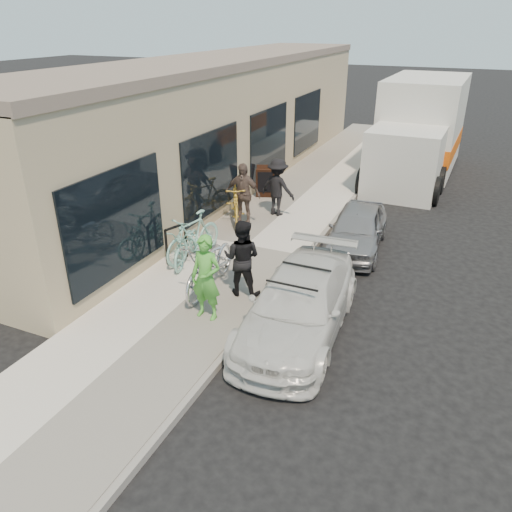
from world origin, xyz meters
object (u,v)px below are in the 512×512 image
(tandem_bike, at_px, (211,264))
(man_standing, at_px, (242,258))
(woman_rider, at_px, (206,278))
(bystander_a, at_px, (278,187))
(sedan_white, at_px, (299,305))
(moving_truck, at_px, (419,133))
(cruiser_bike_a, at_px, (193,236))
(cruiser_bike_b, at_px, (187,244))
(sandwich_board, at_px, (265,182))
(bystander_b, at_px, (243,194))
(sedan_silver, at_px, (357,229))
(bike_rack, at_px, (176,240))
(cruiser_bike_c, at_px, (235,203))

(tandem_bike, bearing_deg, man_standing, 3.94)
(tandem_bike, xyz_separation_m, woman_rider, (0.46, -1.00, 0.27))
(woman_rider, distance_m, bystander_a, 5.75)
(sedan_white, height_order, moving_truck, moving_truck)
(cruiser_bike_a, height_order, cruiser_bike_b, cruiser_bike_a)
(sandwich_board, bearing_deg, bystander_b, -102.46)
(sedan_white, distance_m, moving_truck, 11.85)
(sandwich_board, distance_m, man_standing, 6.25)
(tandem_bike, distance_m, bystander_a, 4.71)
(tandem_bike, xyz_separation_m, man_standing, (0.68, 0.09, 0.24))
(sandwich_board, xyz_separation_m, sedan_silver, (3.54, -2.47, -0.09))
(tandem_bike, bearing_deg, sedan_silver, 54.01)
(sandwich_board, height_order, sedan_white, sedan_white)
(bike_rack, xyz_separation_m, moving_truck, (3.98, 10.35, 0.84))
(cruiser_bike_a, bearing_deg, bike_rack, -128.11)
(tandem_bike, bearing_deg, sedan_white, -18.83)
(cruiser_bike_b, bearing_deg, sedan_white, -38.29)
(tandem_bike, bearing_deg, bike_rack, 144.22)
(bike_rack, height_order, sedan_white, sedan_white)
(man_standing, bearing_deg, sedan_silver, -121.86)
(sedan_silver, relative_size, man_standing, 2.00)
(sandwich_board, relative_size, cruiser_bike_a, 0.52)
(tandem_bike, xyz_separation_m, cruiser_bike_a, (-1.09, 1.14, -0.01))
(sedan_silver, distance_m, moving_truck, 7.75)
(sedan_silver, relative_size, tandem_bike, 1.50)
(sandwich_board, distance_m, sedan_white, 7.44)
(cruiser_bike_c, bearing_deg, cruiser_bike_a, -114.44)
(man_standing, xyz_separation_m, cruiser_bike_b, (-1.82, 0.84, -0.36))
(sandwich_board, bearing_deg, cruiser_bike_a, -107.97)
(sedan_silver, relative_size, bystander_a, 1.96)
(sandwich_board, distance_m, woman_rider, 7.24)
(moving_truck, height_order, tandem_bike, moving_truck)
(bike_rack, xyz_separation_m, cruiser_bike_a, (0.30, 0.27, 0.03))
(cruiser_bike_a, bearing_deg, man_standing, -20.71)
(woman_rider, relative_size, cruiser_bike_b, 0.99)
(sandwich_board, relative_size, tandem_bike, 0.45)
(cruiser_bike_b, bearing_deg, tandem_bike, -52.91)
(sedan_silver, bearing_deg, sandwich_board, 140.35)
(bike_rack, height_order, sandwich_board, sandwich_board)
(woman_rider, xyz_separation_m, cruiser_bike_c, (-1.70, 4.69, -0.28))
(cruiser_bike_a, bearing_deg, sandwich_board, 102.64)
(cruiser_bike_c, bearing_deg, sedan_white, -79.35)
(moving_truck, xyz_separation_m, tandem_bike, (-2.59, -11.22, -0.80))
(bike_rack, bearing_deg, sedan_silver, 36.45)
(bike_rack, height_order, cruiser_bike_a, cruiser_bike_a)
(sedan_silver, height_order, man_standing, man_standing)
(sandwich_board, height_order, tandem_bike, tandem_bike)
(tandem_bike, bearing_deg, cruiser_bike_a, 129.81)
(bike_rack, height_order, moving_truck, moving_truck)
(sedan_white, relative_size, woman_rider, 2.51)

